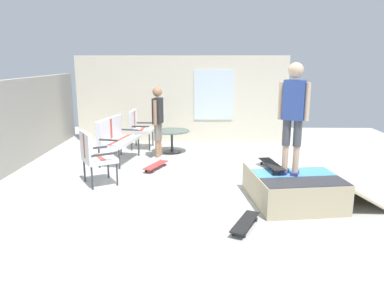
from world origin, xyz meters
The scene contains 12 objects.
ground_plane centered at (0.00, 0.00, -0.05)m, with size 12.00×12.00×0.10m, color #B2B2AD.
house_facade centered at (3.80, 0.49, 1.22)m, with size 0.23×6.00×2.44m.
skate_ramp centered at (-0.88, -1.60, 0.25)m, with size 1.71×2.17×0.51m.
patio_bench centered at (1.53, 1.94, 0.62)m, with size 1.33×0.78×1.02m.
patio_chair_near_house centered at (2.85, 1.63, 0.61)m, with size 0.64×0.57×1.02m.
patio_chair_by_wall centered at (-0.12, 1.97, 0.61)m, with size 0.82×0.79×1.02m.
patio_table centered at (2.39, 0.69, 0.40)m, with size 0.90×0.90×0.57m.
person_watching centered at (1.80, 0.97, 1.00)m, with size 0.47×0.29×1.71m.
person_skater centered at (-0.98, -1.48, 1.55)m, with size 0.33×0.45×1.77m.
skateboard_by_bench centered at (0.91, 0.93, 0.08)m, with size 0.82×0.49×0.10m.
skateboard_spare centered at (-1.92, -0.67, 0.08)m, with size 0.81×0.51×0.10m.
skateboard_on_ramp centered at (-0.73, -1.24, 0.59)m, with size 0.82×0.33×0.10m.
Camera 1 is at (-6.71, -0.02, 2.31)m, focal length 34.34 mm.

